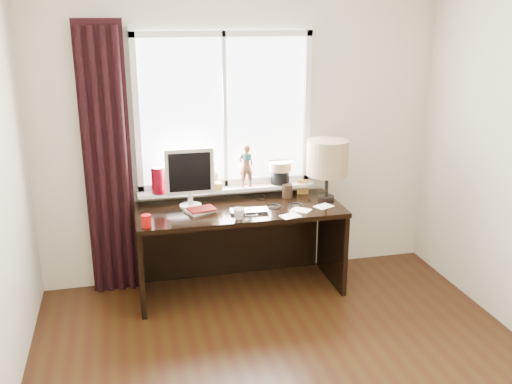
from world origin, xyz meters
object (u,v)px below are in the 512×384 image
object	(u,v)px
red_cup	(146,221)
table_lamp	(328,158)
laptop	(250,211)
monitor	(190,174)
desk	(237,231)
mug	(239,213)

from	to	relation	value
red_cup	table_lamp	bearing A→B (deg)	11.39
laptop	monitor	world-z (taller)	monitor
red_cup	monitor	distance (m)	0.60
laptop	desk	distance (m)	0.34
table_lamp	laptop	bearing A→B (deg)	-166.61
mug	red_cup	world-z (taller)	red_cup
laptop	desk	xyz separation A→B (m)	(-0.06, 0.22, -0.26)
laptop	mug	distance (m)	0.18
desk	table_lamp	world-z (taller)	table_lamp
mug	table_lamp	world-z (taller)	table_lamp
desk	monitor	world-z (taller)	monitor
laptop	red_cup	xyz separation A→B (m)	(-0.83, -0.14, 0.04)
laptop	mug	bearing A→B (deg)	-125.96
monitor	table_lamp	xyz separation A→B (m)	(1.16, -0.09, 0.09)
laptop	mug	world-z (taller)	mug
laptop	desk	world-z (taller)	laptop
laptop	table_lamp	world-z (taller)	table_lamp
monitor	desk	bearing A→B (deg)	-4.90
red_cup	table_lamp	distance (m)	1.60
laptop	table_lamp	size ratio (longest dim) A/B	0.59
laptop	monitor	distance (m)	0.58
laptop	table_lamp	distance (m)	0.81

